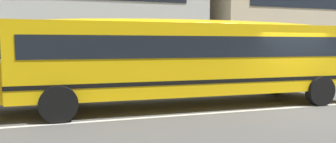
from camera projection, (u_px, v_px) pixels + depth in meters
name	position (u px, v px, depth m)	size (l,w,h in m)	color
ground_plane	(293.00, 107.00, 10.10)	(400.00, 400.00, 0.00)	#54514F
sidewalk_far	(205.00, 82.00, 17.12)	(120.00, 3.00, 0.01)	gray
lane_centreline	(293.00, 107.00, 10.10)	(110.00, 0.16, 0.01)	silver
school_bus	(185.00, 55.00, 10.29)	(13.17, 3.21, 2.94)	yellow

